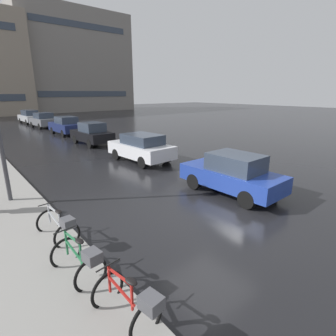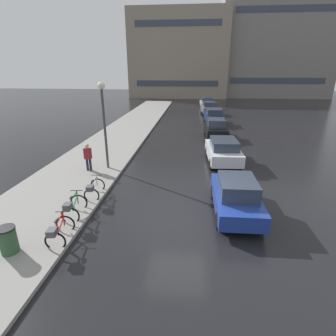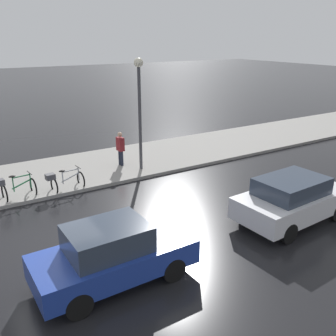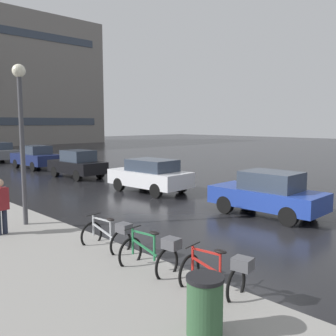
% 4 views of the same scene
% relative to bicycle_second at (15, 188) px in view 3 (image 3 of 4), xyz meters
% --- Properties ---
extents(ground_plane, '(140.00, 140.00, 0.00)m').
position_rel_bicycle_second_xyz_m(ground_plane, '(4.17, 0.12, -0.51)').
color(ground_plane, black).
extents(sidewalk_kerb, '(4.80, 60.00, 0.14)m').
position_rel_bicycle_second_xyz_m(sidewalk_kerb, '(-1.83, 10.12, -0.44)').
color(sidewalk_kerb, gray).
rests_on(sidewalk_kerb, ground).
extents(bicycle_second, '(0.85, 1.44, 1.01)m').
position_rel_bicycle_second_xyz_m(bicycle_second, '(0.00, 0.00, 0.00)').
color(bicycle_second, black).
rests_on(bicycle_second, ground).
extents(bicycle_third, '(0.82, 1.48, 0.93)m').
position_rel_bicycle_second_xyz_m(bicycle_third, '(0.16, 1.80, -0.02)').
color(bicycle_third, black).
rests_on(bicycle_third, ground).
extents(car_blue, '(1.81, 4.02, 1.59)m').
position_rel_bicycle_second_xyz_m(car_blue, '(6.50, 1.12, 0.28)').
color(car_blue, navy).
rests_on(car_blue, ground).
extents(car_white, '(2.13, 4.14, 1.57)m').
position_rel_bicycle_second_xyz_m(car_white, '(6.59, 7.49, 0.30)').
color(car_white, silver).
rests_on(car_white, ground).
extents(pedestrian, '(0.42, 0.27, 1.73)m').
position_rel_bicycle_second_xyz_m(pedestrian, '(-1.31, 4.96, 0.46)').
color(pedestrian, '#1E2333').
rests_on(pedestrian, ground).
extents(streetlamp, '(0.39, 0.39, 5.03)m').
position_rel_bicycle_second_xyz_m(streetlamp, '(-0.37, 5.53, 2.83)').
color(streetlamp, '#424247').
rests_on(streetlamp, ground).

